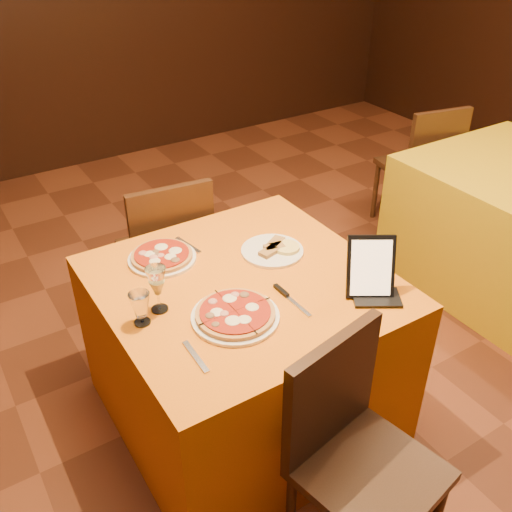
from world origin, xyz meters
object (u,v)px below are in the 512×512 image
chair_side_far (415,166)px  side_table (511,225)px  chair_main_near (370,473)px  main_table (244,350)px  pizza_near (235,315)px  tablet (371,267)px  water_glass (141,309)px  wine_glass (158,289)px  chair_main_far (164,251)px  pizza_far (162,257)px

chair_side_far → side_table: bearing=101.5°
chair_main_near → chair_side_far: 2.56m
main_table → pizza_near: bearing=-127.7°
chair_main_near → tablet: size_ratio=3.73×
main_table → water_glass: bearing=-175.7°
chair_side_far → water_glass: chair_side_far is taller
side_table → chair_side_far: (0.00, 0.80, 0.08)m
tablet → water_glass: bearing=-168.0°
wine_glass → water_glass: wine_glass is taller
side_table → chair_main_far: 2.06m
pizza_near → water_glass: bearing=152.1°
wine_glass → chair_side_far: bearing=21.1°
wine_glass → water_glass: (-0.08, -0.04, -0.03)m
side_table → tablet: bearing=-165.2°
chair_main_far → wine_glass: (-0.36, -0.81, 0.39)m
side_table → pizza_near: size_ratio=3.38×
wine_glass → side_table: bearing=2.1°
pizza_far → water_glass: size_ratio=2.21×
main_table → pizza_far: pizza_far is taller
tablet → chair_main_far: bearing=139.9°
pizza_near → chair_main_far: bearing=81.6°
main_table → chair_side_far: 2.13m
side_table → chair_main_near: chair_main_near is taller
chair_main_near → chair_side_far: bearing=30.2°
chair_main_far → pizza_near: size_ratio=2.80×
side_table → water_glass: 2.42m
chair_main_far → water_glass: chair_main_far is taller
side_table → chair_main_far: (-1.93, 0.72, 0.08)m
chair_main_far → water_glass: (-0.44, -0.84, 0.36)m
side_table → water_glass: water_glass is taller
side_table → tablet: size_ratio=4.51×
chair_side_far → chair_main_near: bearing=52.7°
chair_main_far → tablet: tablet is taller
chair_main_near → wine_glass: (-0.36, 0.81, 0.39)m
chair_main_near → pizza_far: (-0.21, 1.11, 0.31)m
chair_side_far → wine_glass: (-2.29, -0.88, 0.39)m
pizza_far → chair_side_far: bearing=15.1°
chair_main_near → chair_side_far: same height
chair_side_far → pizza_near: bearing=38.9°
chair_main_far → pizza_far: 0.63m
main_table → water_glass: size_ratio=8.46×
chair_main_far → wine_glass: wine_glass is taller
chair_main_near → chair_main_far: same height
tablet → pizza_near: bearing=-163.0°
side_table → pizza_near: (-2.08, -0.28, 0.39)m
side_table → pizza_far: pizza_far is taller
pizza_near → water_glass: size_ratio=2.50×
pizza_near → water_glass: 0.34m
chair_main_near → chair_main_far: (0.00, 1.61, 0.00)m
chair_main_far → chair_main_near: bearing=96.1°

